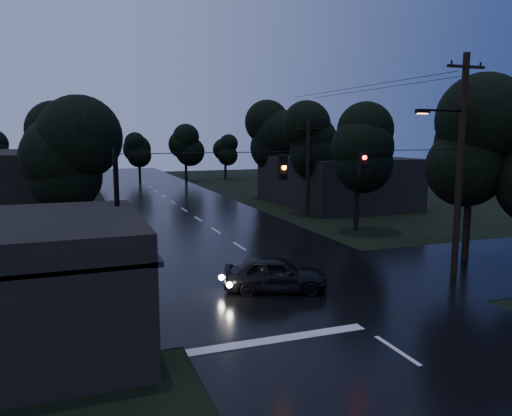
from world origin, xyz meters
TOP-DOWN VIEW (x-y plane):
  - main_road at (0.00, 30.00)m, footprint 12.00×120.00m
  - cross_street at (0.00, 12.00)m, footprint 60.00×9.00m
  - building_far_right at (14.00, 34.00)m, footprint 10.00×14.00m
  - building_far_left at (-14.00, 40.00)m, footprint 10.00×16.00m
  - utility_pole_main at (7.41, 11.00)m, footprint 3.50×0.30m
  - utility_pole_far at (8.30, 28.00)m, footprint 2.00×0.30m
  - anchor_pole_left at (-7.50, 11.00)m, footprint 0.18×0.18m
  - span_signals at (0.56, 10.99)m, footprint 15.00×0.37m
  - tree_corner_near at (10.00, 13.00)m, footprint 4.48×4.48m
  - tree_left_a at (-9.00, 22.00)m, footprint 3.92×3.92m
  - tree_left_b at (-9.60, 30.00)m, footprint 4.20×4.20m
  - tree_left_c at (-10.20, 40.00)m, footprint 4.48×4.48m
  - tree_right_a at (9.00, 22.00)m, footprint 4.20×4.20m
  - tree_right_b at (9.60, 30.00)m, footprint 4.48×4.48m
  - tree_right_c at (10.20, 40.00)m, footprint 4.76×4.76m
  - car at (-1.20, 11.65)m, footprint 4.63×3.07m

SIDE VIEW (x-z plane):
  - main_road at x=0.00m, z-range -0.01..0.01m
  - cross_street at x=0.00m, z-range -0.01..0.01m
  - car at x=-1.20m, z-range 0.00..1.46m
  - building_far_right at x=14.00m, z-range 0.00..4.40m
  - building_far_left at x=-14.00m, z-range 0.00..5.00m
  - anchor_pole_left at x=-7.50m, z-range 0.00..6.00m
  - utility_pole_far at x=8.30m, z-range 0.13..7.63m
  - tree_left_a at x=-9.00m, z-range 1.11..9.37m
  - span_signals at x=0.56m, z-range 4.69..5.80m
  - utility_pole_main at x=7.41m, z-range 0.26..10.26m
  - tree_left_b at x=-9.60m, z-range 1.19..10.04m
  - tree_right_a at x=9.00m, z-range 1.19..10.04m
  - tree_corner_near at x=10.00m, z-range 1.27..10.71m
  - tree_left_c at x=-10.20m, z-range 1.27..10.71m
  - tree_right_b at x=9.60m, z-range 1.27..10.71m
  - tree_right_c at x=10.20m, z-range 1.35..11.38m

